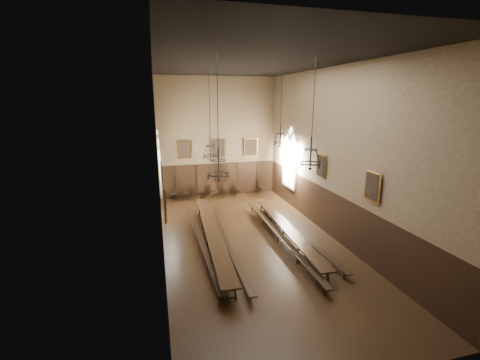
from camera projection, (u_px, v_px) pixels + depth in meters
name	position (u px, v px, depth m)	size (l,w,h in m)	color
floor	(251.00, 243.00, 16.94)	(9.00, 18.00, 0.02)	black
ceiling	(253.00, 62.00, 14.72)	(9.00, 18.00, 0.02)	black
wall_back	(218.00, 138.00, 24.28)	(9.00, 0.02, 9.00)	#80684F
wall_front	(365.00, 227.00, 7.38)	(9.00, 0.02, 9.00)	#80684F
wall_left	(158.00, 163.00, 14.72)	(0.02, 18.00, 9.00)	#80684F
wall_right	(334.00, 155.00, 16.94)	(0.02, 18.00, 9.00)	#80684F
wainscot_panelling	(251.00, 220.00, 16.63)	(9.00, 18.00, 2.50)	black
table_left	(212.00, 238.00, 16.51)	(1.27, 10.74, 0.84)	black
table_right	(287.00, 233.00, 17.17)	(1.04, 9.44, 0.74)	black
bench_left_outer	(201.00, 241.00, 16.42)	(0.53, 10.38, 0.47)	black
bench_left_inner	(226.00, 243.00, 16.27)	(0.38, 9.97, 0.45)	black
bench_right_inner	(278.00, 236.00, 16.97)	(0.38, 10.67, 0.48)	black
bench_right_outer	(297.00, 233.00, 17.46)	(0.71, 9.47, 0.43)	black
chair_0	(173.00, 196.00, 24.05)	(0.45, 0.45, 0.86)	black
chair_1	(186.00, 195.00, 24.27)	(0.52, 0.52, 0.98)	black
chair_2	(201.00, 194.00, 24.47)	(0.47, 0.47, 0.95)	black
chair_3	(214.00, 193.00, 24.74)	(0.52, 0.52, 1.02)	black
chair_4	(226.00, 192.00, 25.07)	(0.46, 0.46, 0.97)	black
chair_5	(238.00, 191.00, 25.25)	(0.49, 0.49, 0.98)	black
chair_7	(261.00, 189.00, 25.76)	(0.46, 0.46, 1.00)	black
chandelier_back_left	(211.00, 150.00, 17.54)	(0.85, 0.85, 4.82)	black
chandelier_back_right	(280.00, 137.00, 18.29)	(0.78, 0.78, 4.20)	black
chandelier_front_left	(219.00, 167.00, 12.42)	(0.87, 0.87, 4.64)	black
chandelier_front_right	(311.00, 157.00, 13.57)	(0.91, 0.91, 4.45)	black
portrait_back_0	(184.00, 150.00, 23.71)	(1.10, 0.12, 1.40)	#A66A27
portrait_back_1	(218.00, 149.00, 24.35)	(1.10, 0.12, 1.40)	#A66A27
portrait_back_2	(251.00, 147.00, 24.99)	(1.10, 0.12, 1.40)	#A66A27
portrait_left_0	(162.00, 175.00, 15.89)	(0.12, 1.00, 1.30)	#A66A27
portrait_left_1	(164.00, 203.00, 11.67)	(0.12, 1.00, 1.30)	#A66A27
portrait_right_0	(321.00, 166.00, 18.04)	(0.12, 1.00, 1.30)	#A66A27
portrait_right_1	(372.00, 186.00, 13.83)	(0.12, 1.00, 1.30)	#A66A27
window_right	(290.00, 157.00, 22.35)	(0.20, 2.20, 4.60)	white
window_left	(159.00, 164.00, 20.17)	(0.20, 2.20, 4.60)	white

